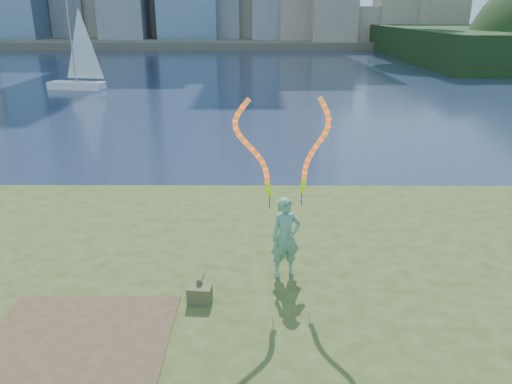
{
  "coord_description": "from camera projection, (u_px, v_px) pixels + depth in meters",
  "views": [
    {
      "loc": [
        0.94,
        -10.34,
        6.18
      ],
      "look_at": [
        0.9,
        1.0,
        2.05
      ],
      "focal_mm": 35.0,
      "sensor_mm": 36.0,
      "label": 1
    }
  ],
  "objects": [
    {
      "name": "grassy_knoll",
      "position": [
        209.0,
        335.0,
        9.56
      ],
      "size": [
        20.0,
        18.0,
        0.8
      ],
      "color": "#334217",
      "rests_on": "ground"
    },
    {
      "name": "ground",
      "position": [
        218.0,
        287.0,
        11.83
      ],
      "size": [
        320.0,
        320.0,
        0.0
      ],
      "primitive_type": "plane",
      "color": "#17233B",
      "rests_on": "ground"
    },
    {
      "name": "woman_with_ribbons",
      "position": [
        286.0,
        215.0,
        10.36
      ],
      "size": [
        2.03,
        0.71,
        4.13
      ],
      "rotation": [
        0.0,
        0.0,
        0.28
      ],
      "color": "#12773F",
      "rests_on": "grassy_knoll"
    },
    {
      "name": "far_shore",
      "position": [
        253.0,
        40.0,
        100.89
      ],
      "size": [
        320.0,
        40.0,
        1.2
      ],
      "primitive_type": "cube",
      "color": "#504B3A",
      "rests_on": "ground"
    },
    {
      "name": "sailboat",
      "position": [
        78.0,
        74.0,
        41.25
      ],
      "size": [
        4.97,
        2.34,
        7.46
      ],
      "rotation": [
        0.0,
        0.0,
        -0.19
      ],
      "color": "white",
      "rests_on": "ground"
    },
    {
      "name": "canvas_bag",
      "position": [
        200.0,
        293.0,
        9.75
      ],
      "size": [
        0.49,
        0.55,
        0.44
      ],
      "rotation": [
        0.0,
        0.0,
        -0.08
      ],
      "color": "#494829",
      "rests_on": "grassy_knoll"
    },
    {
      "name": "dirt_patch",
      "position": [
        75.0,
        343.0,
        8.56
      ],
      "size": [
        3.2,
        3.0,
        0.02
      ],
      "primitive_type": "cube",
      "color": "#47331E",
      "rests_on": "grassy_knoll"
    }
  ]
}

